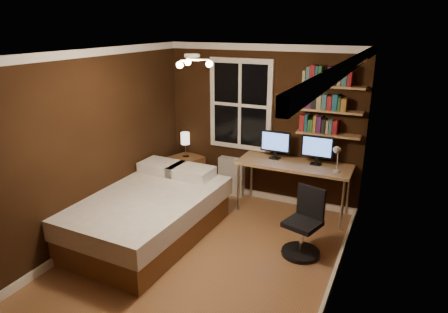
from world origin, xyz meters
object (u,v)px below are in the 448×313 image
at_px(radiator, 232,176).
at_px(office_chair, 304,231).
at_px(nightstand, 186,173).
at_px(monitor_left, 275,145).
at_px(desk_lamp, 337,159).
at_px(bed, 144,213).
at_px(desk, 294,167).
at_px(monitor_right, 317,150).
at_px(bedside_lamp, 185,145).

bearing_deg(radiator, office_chair, -39.75).
xyz_separation_m(nightstand, monitor_left, (1.59, -0.00, 0.72)).
bearing_deg(radiator, desk_lamp, -12.74).
relative_size(bed, nightstand, 3.83).
bearing_deg(desk, monitor_left, 165.76).
xyz_separation_m(nightstand, desk, (1.93, -0.09, 0.44)).
relative_size(monitor_left, desk_lamp, 1.06).
height_order(desk, monitor_right, monitor_right).
bearing_deg(desk_lamp, bed, -149.44).
bearing_deg(radiator, monitor_left, -9.79).
distance_m(bedside_lamp, office_chair, 2.69).
xyz_separation_m(radiator, monitor_right, (1.43, -0.14, 0.70)).
xyz_separation_m(monitor_right, desk_lamp, (0.33, -0.26, 0.00)).
bearing_deg(desk, monitor_right, 15.50).
distance_m(nightstand, bedside_lamp, 0.52).
distance_m(radiator, office_chair, 2.04).
height_order(bed, desk, desk).
relative_size(radiator, monitor_left, 1.40).
relative_size(monitor_right, office_chair, 0.53).
relative_size(bed, desk_lamp, 5.24).
bearing_deg(bed, monitor_left, 52.51).
bearing_deg(monitor_right, bed, -140.53).
distance_m(nightstand, radiator, 0.82).
xyz_separation_m(nightstand, office_chair, (2.37, -1.17, 0.02)).
relative_size(desk, monitor_right, 3.63).
xyz_separation_m(nightstand, bedside_lamp, (0.00, 0.00, 0.52)).
bearing_deg(monitor_right, bedside_lamp, 179.94).
distance_m(desk, monitor_right, 0.42).
bearing_deg(desk_lamp, desk, 164.45).
bearing_deg(bed, nightstand, 101.37).
bearing_deg(desk, bed, -137.26).
xyz_separation_m(bedside_lamp, office_chair, (2.37, -1.17, -0.50)).
bearing_deg(monitor_left, office_chair, -56.30).
xyz_separation_m(nightstand, radiator, (0.80, 0.13, 0.03)).
height_order(bedside_lamp, desk, bedside_lamp).
bearing_deg(office_chair, desk, 129.16).
xyz_separation_m(bed, desk, (1.66, 1.53, 0.42)).
distance_m(bedside_lamp, desk_lamp, 2.58).
bearing_deg(monitor_right, radiator, 174.55).
relative_size(bed, bedside_lamp, 5.30).
relative_size(nightstand, monitor_left, 1.29).
bearing_deg(office_chair, monitor_right, 113.70).
relative_size(bedside_lamp, desk, 0.26).
xyz_separation_m(monitor_right, office_chair, (0.14, -1.17, -0.70)).
xyz_separation_m(monitor_left, desk_lamp, (0.97, -0.26, 0.00)).
distance_m(bed, office_chair, 2.15).
bearing_deg(monitor_left, radiator, 170.21).
bearing_deg(monitor_right, desk_lamp, -38.29).
relative_size(desk, monitor_left, 3.63).
bearing_deg(desk, desk_lamp, -15.55).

